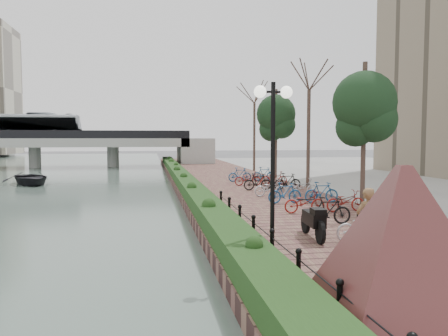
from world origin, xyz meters
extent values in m
plane|color=#59595B|center=(0.00, 0.00, 0.00)|extent=(220.00, 220.00, 0.00)
cube|color=brown|center=(4.00, 17.50, 0.25)|extent=(8.00, 75.00, 0.50)
cube|color=#1D3B15|center=(0.60, 20.00, 0.80)|extent=(1.10, 56.00, 0.60)
cylinder|color=black|center=(1.40, -3.00, 0.85)|extent=(0.10, 0.10, 0.70)
cylinder|color=black|center=(1.40, -1.00, 0.85)|extent=(0.10, 0.10, 0.70)
cylinder|color=black|center=(1.40, 1.00, 0.85)|extent=(0.10, 0.10, 0.70)
cylinder|color=black|center=(1.40, 3.00, 0.85)|extent=(0.10, 0.10, 0.70)
cylinder|color=black|center=(1.40, 5.00, 0.85)|extent=(0.10, 0.10, 0.70)
cylinder|color=black|center=(1.40, 7.00, 0.85)|extent=(0.10, 0.10, 0.70)
cylinder|color=black|center=(1.40, 9.00, 0.85)|extent=(0.10, 0.10, 0.70)
cube|color=#4B2220|center=(2.54, -2.93, 0.59)|extent=(3.20, 3.20, 0.19)
pyramid|color=#4B2220|center=(2.54, -2.93, 1.91)|extent=(5.04, 5.04, 2.45)
cylinder|color=black|center=(1.50, 1.35, 2.76)|extent=(0.12, 0.12, 4.51)
cylinder|color=black|center=(1.50, 1.35, 4.76)|extent=(0.70, 0.06, 0.06)
sphere|color=white|center=(1.15, 1.35, 4.76)|extent=(0.32, 0.32, 0.32)
sphere|color=white|center=(1.85, 1.35, 4.76)|extent=(0.32, 0.32, 0.32)
imported|color=brown|center=(4.00, 1.04, 1.39)|extent=(0.72, 0.55, 1.77)
imported|color=#BAB9BE|center=(4.60, 2.20, 0.95)|extent=(0.60, 1.71, 0.90)
imported|color=black|center=(4.60, 4.80, 1.00)|extent=(0.47, 1.66, 1.00)
imported|color=maroon|center=(4.60, 7.40, 0.95)|extent=(0.60, 1.72, 0.90)
imported|color=navy|center=(4.60, 10.00, 1.00)|extent=(0.47, 1.66, 1.00)
imported|color=#BAB9BE|center=(4.60, 12.60, 0.95)|extent=(0.60, 1.71, 0.90)
imported|color=black|center=(4.60, 15.20, 1.00)|extent=(0.47, 1.66, 1.00)
imported|color=maroon|center=(4.60, 17.80, 0.95)|extent=(0.60, 1.72, 0.90)
imported|color=navy|center=(4.60, 20.40, 1.00)|extent=(0.47, 1.66, 1.00)
imported|color=#BAB9BE|center=(6.40, 2.20, 0.95)|extent=(0.60, 1.71, 0.90)
imported|color=black|center=(6.40, 4.80, 1.00)|extent=(0.47, 1.66, 1.00)
imported|color=maroon|center=(6.40, 7.40, 0.95)|extent=(0.60, 1.72, 0.90)
imported|color=navy|center=(6.40, 10.00, 1.00)|extent=(0.47, 1.66, 1.00)
imported|color=#BAB9BE|center=(6.40, 12.60, 0.95)|extent=(0.60, 1.71, 0.90)
imported|color=black|center=(6.40, 15.20, 1.00)|extent=(0.47, 1.66, 1.00)
imported|color=maroon|center=(6.40, 17.80, 0.95)|extent=(0.60, 1.72, 0.90)
imported|color=navy|center=(6.40, 20.40, 1.00)|extent=(0.47, 1.66, 1.00)
cube|color=#9F9F9A|center=(-15.00, 45.00, 3.00)|extent=(36.00, 8.00, 1.00)
cube|color=black|center=(-15.00, 41.10, 3.95)|extent=(36.00, 0.15, 0.90)
cube|color=black|center=(-15.00, 48.90, 3.95)|extent=(36.00, 0.15, 0.90)
cylinder|color=#9F9F9A|center=(-15.00, 45.00, 1.25)|extent=(1.40, 1.40, 2.50)
cylinder|color=#9F9F9A|center=(-6.00, 45.00, 1.25)|extent=(1.40, 1.40, 2.50)
imported|color=silver|center=(-15.10, 45.00, 5.00)|extent=(2.52, 10.77, 3.00)
imported|color=black|center=(-10.59, 25.46, 0.52)|extent=(5.20, 5.81, 0.99)
camera|label=1|loc=(-1.66, -9.57, 3.59)|focal=35.00mm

